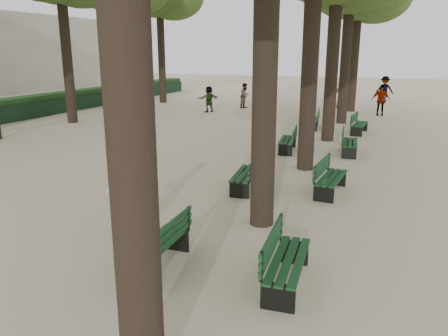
% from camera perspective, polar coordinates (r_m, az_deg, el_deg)
% --- Properties ---
extents(ground, '(120.00, 120.00, 0.00)m').
position_cam_1_polar(ground, '(7.98, -12.22, -13.28)').
color(ground, beige).
rests_on(ground, ground).
extents(bench_left_0, '(0.63, 1.82, 0.92)m').
position_cam_1_polar(bench_left_0, '(7.92, -8.77, -11.11)').
color(bench_left_0, black).
rests_on(bench_left_0, ground).
extents(bench_left_1, '(0.78, 1.85, 0.92)m').
position_cam_1_polar(bench_left_1, '(12.12, 2.79, -1.55)').
color(bench_left_1, black).
rests_on(bench_left_1, ground).
extents(bench_left_2, '(0.80, 1.86, 0.92)m').
position_cam_1_polar(bench_left_2, '(16.88, 8.27, 3.08)').
color(bench_left_2, black).
rests_on(bench_left_2, ground).
extents(bench_left_3, '(0.80, 1.86, 0.92)m').
position_cam_1_polar(bench_left_3, '(22.14, 11.50, 5.79)').
color(bench_left_3, black).
rests_on(bench_left_3, ground).
extents(bench_right_0, '(0.69, 1.83, 0.92)m').
position_cam_1_polar(bench_right_0, '(7.40, 8.22, -13.04)').
color(bench_right_0, black).
rests_on(bench_right_0, ground).
extents(bench_right_1, '(0.72, 1.84, 0.92)m').
position_cam_1_polar(bench_right_1, '(12.10, 13.77, -2.02)').
color(bench_right_1, black).
rests_on(bench_right_1, ground).
extents(bench_right_2, '(0.72, 1.84, 0.92)m').
position_cam_1_polar(bench_right_2, '(16.89, 16.07, 2.65)').
color(bench_right_2, black).
rests_on(bench_right_2, ground).
extents(bench_right_3, '(0.72, 1.84, 0.92)m').
position_cam_1_polar(bench_right_3, '(21.27, 17.25, 5.04)').
color(bench_right_3, black).
rests_on(bench_right_3, ground).
extents(man_with_map, '(0.74, 0.81, 1.81)m').
position_cam_1_polar(man_with_map, '(9.02, -12.55, -3.63)').
color(man_with_map, black).
rests_on(man_with_map, ground).
extents(pedestrian_d, '(0.96, 0.79, 1.84)m').
position_cam_1_polar(pedestrian_d, '(30.74, 15.06, 9.34)').
color(pedestrian_d, '#262628').
rests_on(pedestrian_d, ground).
extents(pedestrian_e, '(1.11, 1.41, 1.61)m').
position_cam_1_polar(pedestrian_e, '(27.54, -1.98, 8.98)').
color(pedestrian_e, '#262628').
rests_on(pedestrian_e, ground).
extents(pedestrian_b, '(1.25, 0.43, 1.92)m').
position_cam_1_polar(pedestrian_b, '(34.76, 20.24, 9.61)').
color(pedestrian_b, '#262628').
rests_on(pedestrian_b, ground).
extents(pedestrian_c, '(1.07, 0.41, 1.80)m').
position_cam_1_polar(pedestrian_c, '(27.65, 19.77, 8.33)').
color(pedestrian_c, '#262628').
rests_on(pedestrian_c, ground).
extents(pedestrian_a, '(0.50, 0.85, 1.65)m').
position_cam_1_polar(pedestrian_a, '(29.55, 2.77, 9.43)').
color(pedestrian_a, '#262628').
rests_on(pedestrian_a, ground).
extents(building_far, '(12.00, 16.00, 7.00)m').
position_cam_1_polar(building_far, '(51.48, -25.54, 13.43)').
color(building_far, '#B7B2A3').
rests_on(building_far, ground).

